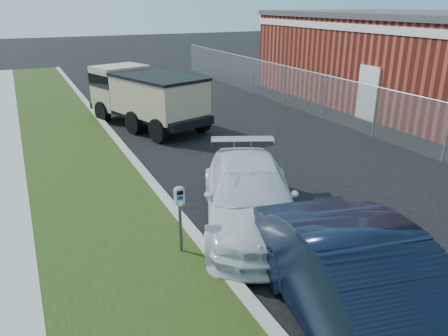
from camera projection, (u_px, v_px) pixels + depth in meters
name	position (u px, v px, depth m)	size (l,w,h in m)	color
ground	(297.00, 213.00, 10.15)	(120.00, 120.00, 0.00)	black
streetside	(34.00, 222.00, 9.59)	(6.12, 50.00, 0.15)	gray
chainlink_fence	(324.00, 88.00, 18.01)	(0.06, 30.06, 30.00)	slate
brick_building	(414.00, 57.00, 20.94)	(9.20, 14.20, 4.17)	maroon
parking_meter	(180.00, 205.00, 8.03)	(0.19, 0.14, 1.34)	#3F4247
white_wagon	(248.00, 194.00, 9.47)	(1.93, 4.75, 1.38)	silver
navy_sedan	(371.00, 297.00, 5.96)	(1.73, 4.96, 1.63)	black
dump_truck	(144.00, 95.00, 16.93)	(3.68, 5.88, 2.17)	black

